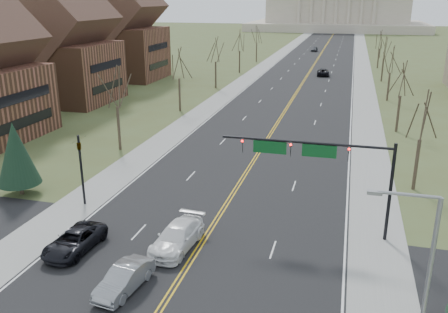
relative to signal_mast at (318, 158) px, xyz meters
The scene contains 29 objects.
road 96.96m from the signal_mast, 94.41° to the left, with size 20.00×380.00×0.01m, color black.
cross_road 12.03m from the signal_mast, 134.80° to the right, with size 120.00×14.00×0.01m, color black.
sidewalk_left 98.61m from the signal_mast, 101.39° to the left, with size 4.00×380.00×0.03m, color gray.
sidewalk_right 96.78m from the signal_mast, 87.30° to the left, with size 4.00×380.00×0.03m, color gray.
center_line 96.96m from the signal_mast, 94.41° to the left, with size 0.42×380.00×0.01m, color gold.
edge_line_left 98.20m from the signal_mast, 100.13° to the left, with size 0.15×380.00×0.01m, color silver.
edge_line_right 96.70m from the signal_mast, 88.60° to the left, with size 0.15×380.00×0.01m, color silver.
capitol 236.68m from the signal_mast, 91.80° to the left, with size 90.00×60.00×50.00m.
signal_mast is the anchor object (origin of this frame).
signal_left 19.06m from the signal_mast, behind, with size 0.32×0.36×6.00m.
street_light 14.51m from the signal_mast, 68.59° to the right, with size 2.90×0.25×9.07m.
tree_r_0 13.26m from the signal_mast, 52.51° to the left, with size 3.74×3.74×8.50m.
tree_l_0 27.17m from the signal_mast, 147.71° to the left, with size 3.96×3.96×9.00m.
tree_r_1 31.56m from the signal_mast, 75.21° to the left, with size 3.74×3.74×8.50m.
tree_l_1 41.45m from the signal_mast, 123.63° to the left, with size 3.96×3.96×9.00m.
tree_r_2 51.15m from the signal_mast, 80.94° to the left, with size 3.74×3.74×8.50m.
tree_l_2 59.15m from the signal_mast, 112.83° to the left, with size 3.96×3.96×9.00m.
tree_r_3 70.96m from the signal_mast, 83.48° to the left, with size 3.74×3.74×8.50m.
tree_l_3 77.96m from the signal_mast, 107.12° to the left, with size 3.96×3.96×9.00m.
tree_r_4 90.86m from the signal_mast, 84.91° to the left, with size 3.74×3.74×8.50m.
tree_l_4 97.25m from the signal_mast, 103.65° to the left, with size 3.96×3.96×9.00m.
conifer_l 25.53m from the signal_mast, behind, with size 3.64×3.64×6.50m.
bldg_left_mid 56.81m from the signal_mast, 139.96° to the left, with size 15.10×14.28×20.75m.
bldg_left_far 75.76m from the signal_mast, 126.91° to the left, with size 17.10×14.28×23.25m.
car_sb_inner_lead 15.38m from the signal_mast, 134.31° to the right, with size 1.59×4.55×1.50m, color gray.
car_sb_outer_lead 17.77m from the signal_mast, 155.53° to the right, with size 2.41×5.23×1.45m, color black.
car_sb_inner_second 11.29m from the signal_mast, 151.10° to the right, with size 2.31×5.69×1.65m, color white.
car_far_nb 75.48m from the signal_mast, 93.13° to the left, with size 2.56×5.54×1.54m, color black.
car_far_sb 125.01m from the signal_mast, 94.58° to the left, with size 1.75×4.35×1.48m, color #494B50.
Camera 1 is at (9.14, -18.69, 16.46)m, focal length 38.00 mm.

